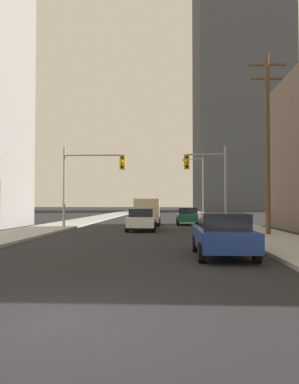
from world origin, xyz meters
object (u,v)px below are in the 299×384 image
(traffic_signal_near_right, at_px, (208,174))
(traffic_signal_near_left, at_px, (91,173))
(sedan_green, at_px, (188,216))
(sedan_blue, at_px, (223,235))
(sedan_white, at_px, (142,220))
(cargo_van_beige, at_px, (147,210))

(traffic_signal_near_right, bearing_deg, traffic_signal_near_left, 179.99)
(sedan_green, bearing_deg, sedan_blue, -89.46)
(sedan_white, height_order, traffic_signal_near_right, traffic_signal_near_right)
(sedan_blue, distance_m, sedan_white, 13.02)
(sedan_blue, xyz_separation_m, traffic_signal_near_right, (0.94, 13.75, 3.24))
(cargo_van_beige, distance_m, traffic_signal_near_right, 7.37)
(sedan_white, bearing_deg, sedan_blue, -73.35)
(sedan_white, distance_m, sedan_green, 8.25)
(traffic_signal_near_left, height_order, traffic_signal_near_right, same)
(traffic_signal_near_left, bearing_deg, traffic_signal_near_right, -0.01)
(cargo_van_beige, bearing_deg, sedan_green, 17.70)
(sedan_white, relative_size, sedan_green, 1.00)
(traffic_signal_near_left, distance_m, traffic_signal_near_right, 8.46)
(traffic_signal_near_left, bearing_deg, cargo_van_beige, 52.73)
(sedan_green, xyz_separation_m, traffic_signal_near_right, (1.12, -6.18, 3.24))
(sedan_blue, height_order, traffic_signal_near_left, traffic_signal_near_left)
(cargo_van_beige, height_order, sedan_white, cargo_van_beige)
(cargo_van_beige, relative_size, sedan_blue, 1.24)
(sedan_blue, relative_size, sedan_white, 1.00)
(cargo_van_beige, xyz_separation_m, traffic_signal_near_left, (-3.86, -5.07, 2.79))
(sedan_blue, height_order, sedan_white, same)
(cargo_van_beige, distance_m, sedan_blue, 19.18)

